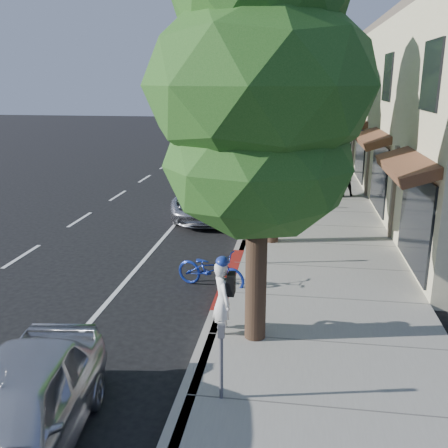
% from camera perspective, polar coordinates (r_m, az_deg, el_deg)
% --- Properties ---
extents(ground, '(120.00, 120.00, 0.00)m').
position_cam_1_polar(ground, '(11.79, -0.04, -8.42)').
color(ground, black).
rests_on(ground, ground).
extents(sidewalk, '(4.60, 56.00, 0.15)m').
position_cam_1_polar(sidewalk, '(19.24, 10.26, 1.32)').
color(sidewalk, gray).
rests_on(sidewalk, ground).
extents(curb, '(0.30, 56.00, 0.15)m').
position_cam_1_polar(curb, '(19.29, 3.42, 1.59)').
color(curb, '#9E998E').
rests_on(curb, ground).
extents(curb_red_segment, '(0.32, 4.00, 0.15)m').
position_cam_1_polar(curb_red_segment, '(12.67, 0.63, -6.26)').
color(curb_red_segment, maroon).
rests_on(curb_red_segment, ground).
extents(street_tree_0, '(3.93, 3.93, 7.39)m').
position_cam_1_polar(street_tree_0, '(8.64, 4.07, 14.73)').
color(street_tree_0, black).
rests_on(street_tree_0, ground).
extents(street_tree_1, '(4.16, 4.16, 7.46)m').
position_cam_1_polar(street_tree_1, '(14.63, 5.94, 15.21)').
color(street_tree_1, black).
rests_on(street_tree_1, ground).
extents(street_tree_2, '(4.13, 4.13, 6.70)m').
position_cam_1_polar(street_tree_2, '(20.64, 6.68, 13.85)').
color(street_tree_2, black).
rests_on(street_tree_2, ground).
extents(street_tree_3, '(5.06, 5.06, 8.40)m').
position_cam_1_polar(street_tree_3, '(26.62, 7.20, 16.63)').
color(street_tree_3, black).
rests_on(street_tree_3, ground).
extents(street_tree_4, '(4.79, 4.79, 8.12)m').
position_cam_1_polar(street_tree_4, '(32.62, 7.46, 16.21)').
color(street_tree_4, black).
rests_on(street_tree_4, ground).
extents(street_tree_5, '(5.20, 5.20, 7.68)m').
position_cam_1_polar(street_tree_5, '(38.62, 7.62, 15.54)').
color(street_tree_5, black).
rests_on(street_tree_5, ground).
extents(cyclist, '(0.58, 0.68, 1.58)m').
position_cam_1_polar(cyclist, '(9.76, -0.16, -8.74)').
color(cyclist, white).
rests_on(cyclist, ground).
extents(bicycle, '(1.90, 1.14, 0.94)m').
position_cam_1_polar(bicycle, '(12.17, -1.53, -5.21)').
color(bicycle, navy).
rests_on(bicycle, ground).
extents(silver_suv, '(2.90, 5.61, 1.51)m').
position_cam_1_polar(silver_suv, '(18.83, -1.34, 3.39)').
color(silver_suv, '#B8B8BD').
rests_on(silver_suv, ground).
extents(dark_sedan, '(2.31, 5.38, 1.72)m').
position_cam_1_polar(dark_sedan, '(24.01, 2.17, 6.40)').
color(dark_sedan, black).
rests_on(dark_sedan, ground).
extents(white_pickup, '(2.70, 6.45, 1.86)m').
position_cam_1_polar(white_pickup, '(31.93, 4.58, 8.89)').
color(white_pickup, silver).
rests_on(white_pickup, ground).
extents(dark_suv_far, '(2.11, 4.76, 1.59)m').
position_cam_1_polar(dark_suv_far, '(33.66, 4.81, 9.02)').
color(dark_suv_far, black).
rests_on(dark_suv_far, ground).
extents(near_car_a, '(2.11, 4.23, 1.38)m').
position_cam_1_polar(near_car_a, '(7.49, -22.78, -19.40)').
color(near_car_a, silver).
rests_on(near_car_a, ground).
extents(pedestrian, '(0.96, 0.83, 1.68)m').
position_cam_1_polar(pedestrian, '(21.82, 13.61, 5.32)').
color(pedestrian, black).
rests_on(pedestrian, sidewalk).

